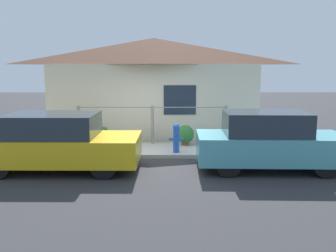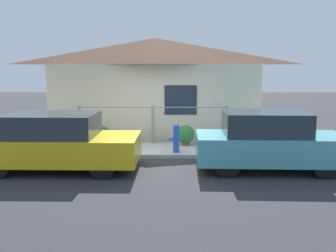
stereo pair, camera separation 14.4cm
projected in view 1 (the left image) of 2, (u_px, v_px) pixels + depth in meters
The scene contains 10 objects.
ground_plane at pixel (151, 159), 10.68m from camera, with size 60.00×60.00×0.00m, color #2D2D30.
sidewalk at pixel (152, 150), 11.57m from camera, with size 24.00×1.82×0.11m.
house at pixel (154, 58), 13.50m from camera, with size 7.74×2.23×3.64m.
fence at pixel (152, 123), 12.21m from camera, with size 4.90×0.10×1.24m.
car_left at pixel (58, 142), 9.39m from camera, with size 4.03×1.85×1.44m.
car_right at pixel (269, 141), 9.43m from camera, with size 3.74×1.75×1.48m.
fire_hydrant at pixel (176, 137), 10.89m from camera, with size 0.43×0.19×0.87m.
potted_plant_near_hydrant at pixel (185, 134), 11.98m from camera, with size 0.57×0.57×0.64m.
potted_plant_by_fence at pixel (102, 135), 12.01m from camera, with size 0.50×0.50×0.60m.
potted_plant_corner at pixel (236, 136), 11.99m from camera, with size 0.39×0.39×0.55m.
Camera 1 is at (0.43, -10.41, 2.55)m, focal length 40.00 mm.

